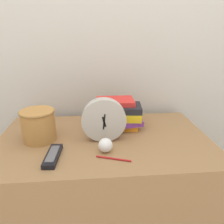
{
  "coord_description": "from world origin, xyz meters",
  "views": [
    {
      "loc": [
        -0.05,
        -0.66,
        1.27
      ],
      "look_at": [
        0.05,
        0.37,
        0.89
      ],
      "focal_mm": 35.0,
      "sensor_mm": 36.0,
      "label": 1
    }
  ],
  "objects_px": {
    "basket": "(38,124)",
    "tv_remote": "(53,156)",
    "desk_clock": "(105,120)",
    "crumpled_paper_ball": "(105,145)",
    "book_stack": "(118,114)",
    "pen": "(113,159)"
  },
  "relations": [
    {
      "from": "basket",
      "to": "tv_remote",
      "type": "bearing_deg",
      "value": -62.95
    },
    {
      "from": "tv_remote",
      "to": "desk_clock",
      "type": "bearing_deg",
      "value": 32.06
    },
    {
      "from": "tv_remote",
      "to": "crumpled_paper_ball",
      "type": "distance_m",
      "value": 0.23
    },
    {
      "from": "desk_clock",
      "to": "crumpled_paper_ball",
      "type": "xyz_separation_m",
      "value": [
        -0.01,
        -0.11,
        -0.07
      ]
    },
    {
      "from": "basket",
      "to": "tv_remote",
      "type": "xyz_separation_m",
      "value": [
        0.09,
        -0.17,
        -0.07
      ]
    },
    {
      "from": "book_stack",
      "to": "pen",
      "type": "relative_size",
      "value": 1.85
    },
    {
      "from": "book_stack",
      "to": "tv_remote",
      "type": "distance_m",
      "value": 0.43
    },
    {
      "from": "desk_clock",
      "to": "basket",
      "type": "distance_m",
      "value": 0.32
    },
    {
      "from": "book_stack",
      "to": "pen",
      "type": "xyz_separation_m",
      "value": [
        -0.06,
        -0.33,
        -0.07
      ]
    },
    {
      "from": "crumpled_paper_ball",
      "to": "pen",
      "type": "distance_m",
      "value": 0.08
    },
    {
      "from": "desk_clock",
      "to": "tv_remote",
      "type": "relative_size",
      "value": 1.2
    },
    {
      "from": "book_stack",
      "to": "crumpled_paper_ball",
      "type": "height_order",
      "value": "book_stack"
    },
    {
      "from": "basket",
      "to": "pen",
      "type": "bearing_deg",
      "value": -31.38
    },
    {
      "from": "basket",
      "to": "crumpled_paper_ball",
      "type": "xyz_separation_m",
      "value": [
        0.31,
        -0.14,
        -0.05
      ]
    },
    {
      "from": "book_stack",
      "to": "crumpled_paper_ball",
      "type": "bearing_deg",
      "value": -108.57
    },
    {
      "from": "book_stack",
      "to": "desk_clock",
      "type": "bearing_deg",
      "value": -118.67
    },
    {
      "from": "pen",
      "to": "desk_clock",
      "type": "bearing_deg",
      "value": 97.74
    },
    {
      "from": "pen",
      "to": "book_stack",
      "type": "bearing_deg",
      "value": 80.0
    },
    {
      "from": "desk_clock",
      "to": "pen",
      "type": "bearing_deg",
      "value": -82.26
    },
    {
      "from": "book_stack",
      "to": "basket",
      "type": "xyz_separation_m",
      "value": [
        -0.4,
        -0.12,
        0.0
      ]
    },
    {
      "from": "book_stack",
      "to": "tv_remote",
      "type": "xyz_separation_m",
      "value": [
        -0.31,
        -0.29,
        -0.07
      ]
    },
    {
      "from": "crumpled_paper_ball",
      "to": "basket",
      "type": "bearing_deg",
      "value": 155.62
    }
  ]
}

